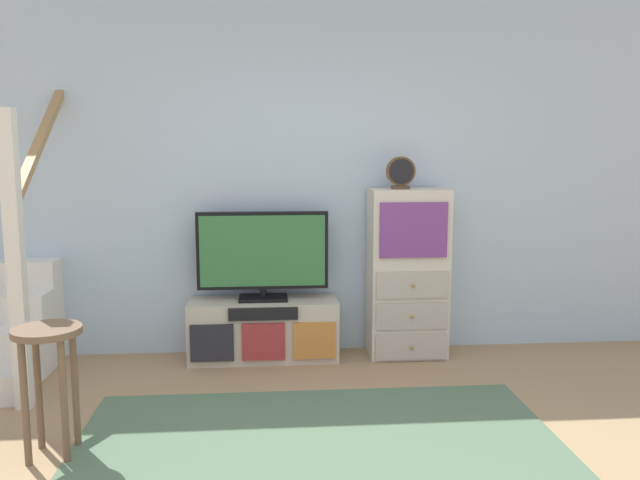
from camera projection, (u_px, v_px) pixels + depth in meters
name	position (u px, v px, depth m)	size (l,w,h in m)	color
back_wall	(301.00, 177.00, 4.91)	(6.40, 0.12, 2.70)	#A8BCD1
area_rug	(321.00, 457.00, 3.26)	(2.60, 1.80, 0.01)	#4C664C
media_console	(264.00, 330.00, 4.78)	(1.10, 0.38, 0.45)	#BCB29E
television	(263.00, 253.00, 4.72)	(0.97, 0.22, 0.66)	black
side_cabinet	(408.00, 273.00, 4.82)	(0.58, 0.38, 1.27)	beige
desk_clock	(401.00, 173.00, 4.69)	(0.21, 0.08, 0.24)	#4C3823
bar_stool_near	(49.00, 360.00, 3.22)	(0.34, 0.34, 0.68)	brown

